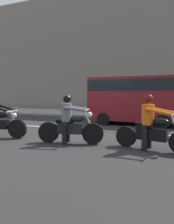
% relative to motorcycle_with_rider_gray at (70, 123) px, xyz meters
% --- Properties ---
extents(ground_plane, '(80.00, 80.00, 0.00)m').
position_rel_motorcycle_with_rider_gray_xyz_m(ground_plane, '(-0.64, 1.70, -0.63)').
color(ground_plane, '#282828').
extents(sidewalk_slab, '(40.00, 4.40, 0.14)m').
position_rel_motorcycle_with_rider_gray_xyz_m(sidewalk_slab, '(-0.64, 9.70, -0.56)').
color(sidewalk_slab, '#99968E').
rests_on(sidewalk_slab, ground_plane).
extents(building_facade, '(40.00, 1.40, 10.90)m').
position_rel_motorcycle_with_rider_gray_xyz_m(building_facade, '(-0.64, 13.10, 4.82)').
color(building_facade, slate).
rests_on(building_facade, ground_plane).
extents(lane_marking_stripe, '(18.00, 0.14, 0.01)m').
position_rel_motorcycle_with_rider_gray_xyz_m(lane_marking_stripe, '(-0.90, 2.60, -0.62)').
color(lane_marking_stripe, silver).
rests_on(lane_marking_stripe, ground_plane).
extents(motorcycle_with_rider_gray, '(2.06, 0.78, 1.53)m').
position_rel_motorcycle_with_rider_gray_xyz_m(motorcycle_with_rider_gray, '(0.00, 0.00, 0.00)').
color(motorcycle_with_rider_gray, black).
rests_on(motorcycle_with_rider_gray, ground_plane).
extents(motorcycle_with_rider_orange_stripe, '(2.10, 0.77, 1.54)m').
position_rel_motorcycle_with_rider_gray_xyz_m(motorcycle_with_rider_orange_stripe, '(2.46, 0.11, 0.00)').
color(motorcycle_with_rider_orange_stripe, black).
rests_on(motorcycle_with_rider_orange_stripe, ground_plane).
extents(parked_van_maroon, '(4.53, 1.96, 2.39)m').
position_rel_motorcycle_with_rider_gray_xyz_m(parked_van_maroon, '(1.15, 5.08, 0.75)').
color(parked_van_maroon, maroon).
rests_on(parked_van_maroon, ground_plane).
extents(street_sign_post, '(0.44, 0.08, 2.40)m').
position_rel_motorcycle_with_rider_gray_xyz_m(street_sign_post, '(0.73, 9.08, 0.97)').
color(street_sign_post, gray).
rests_on(street_sign_post, sidewalk_slab).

